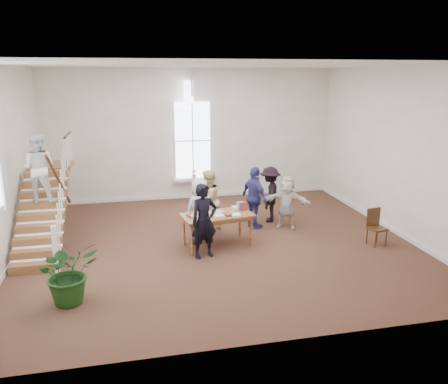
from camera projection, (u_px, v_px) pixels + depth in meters
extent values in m
plane|color=#44281A|center=(218.00, 243.00, 11.47)|extent=(10.00, 10.00, 0.00)
plane|color=beige|center=(192.00, 135.00, 15.13)|extent=(10.00, 0.00, 10.00)
plane|color=beige|center=(275.00, 213.00, 6.64)|extent=(10.00, 0.00, 10.00)
plane|color=beige|center=(1.00, 167.00, 9.87)|extent=(0.00, 9.00, 9.00)
plane|color=beige|center=(397.00, 151.00, 11.89)|extent=(0.00, 9.00, 9.00)
plane|color=white|center=(217.00, 65.00, 10.29)|extent=(10.00, 10.00, 0.00)
cube|color=white|center=(194.00, 179.00, 15.37)|extent=(1.45, 0.28, 0.10)
plane|color=white|center=(193.00, 141.00, 15.12)|extent=(2.60, 0.00, 2.60)
plane|color=white|center=(192.00, 93.00, 14.70)|extent=(0.60, 0.60, 0.85)
cube|color=white|center=(194.00, 196.00, 15.68)|extent=(10.00, 0.04, 0.12)
imported|color=pink|center=(194.00, 174.00, 15.28)|extent=(0.17, 0.17, 0.30)
cube|color=brown|center=(36.00, 267.00, 9.82)|extent=(1.10, 0.30, 0.20)
cube|color=brown|center=(37.00, 253.00, 10.05)|extent=(1.10, 0.30, 0.20)
cube|color=brown|center=(39.00, 241.00, 10.28)|extent=(1.10, 0.30, 0.20)
cube|color=brown|center=(40.00, 228.00, 10.51)|extent=(1.10, 0.30, 0.20)
cube|color=brown|center=(42.00, 217.00, 10.74)|extent=(1.10, 0.30, 0.20)
cube|color=brown|center=(43.00, 205.00, 10.97)|extent=(1.10, 0.30, 0.20)
cube|color=brown|center=(44.00, 195.00, 11.20)|extent=(1.10, 0.30, 0.20)
cube|color=brown|center=(45.00, 184.00, 11.43)|extent=(1.10, 0.30, 0.20)
cube|color=brown|center=(47.00, 174.00, 11.66)|extent=(1.10, 0.30, 0.20)
cube|color=brown|center=(52.00, 166.00, 12.50)|extent=(1.10, 1.20, 0.12)
cube|color=white|center=(55.00, 249.00, 9.65)|extent=(0.10, 0.10, 1.10)
cylinder|color=#39240F|center=(60.00, 182.00, 10.61)|extent=(0.07, 2.74, 1.86)
imported|color=silver|center=(39.00, 168.00, 10.71)|extent=(0.94, 0.79, 1.72)
cube|color=brown|center=(217.00, 215.00, 11.12)|extent=(1.91, 1.19, 0.05)
cube|color=brown|center=(217.00, 218.00, 11.14)|extent=(1.78, 1.05, 0.10)
cylinder|color=brown|center=(192.00, 240.00, 10.63)|extent=(0.07, 0.07, 0.79)
cylinder|color=brown|center=(251.00, 231.00, 11.21)|extent=(0.07, 0.07, 0.79)
cylinder|color=brown|center=(184.00, 231.00, 11.25)|extent=(0.07, 0.07, 0.79)
cylinder|color=brown|center=(240.00, 223.00, 11.83)|extent=(0.07, 0.07, 0.79)
cube|color=silver|center=(219.00, 216.00, 10.88)|extent=(0.28, 0.31, 0.06)
cube|color=beige|center=(194.00, 217.00, 10.85)|extent=(0.22, 0.29, 0.05)
cube|color=tan|center=(203.00, 215.00, 10.99)|extent=(0.22, 0.28, 0.03)
cube|color=silver|center=(220.00, 213.00, 11.14)|extent=(0.27, 0.26, 0.05)
cube|color=#4C5972|center=(228.00, 214.00, 11.11)|extent=(0.24, 0.26, 0.02)
cube|color=maroon|center=(227.00, 214.00, 11.04)|extent=(0.28, 0.34, 0.06)
cube|color=white|center=(221.00, 214.00, 11.08)|extent=(0.29, 0.34, 0.04)
cube|color=#BFB299|center=(218.00, 212.00, 11.23)|extent=(0.25, 0.26, 0.06)
cube|color=silver|center=(222.00, 212.00, 11.25)|extent=(0.25, 0.32, 0.02)
cube|color=beige|center=(208.00, 214.00, 11.12)|extent=(0.20, 0.28, 0.04)
cube|color=tan|center=(199.00, 213.00, 11.16)|extent=(0.17, 0.24, 0.05)
cube|color=silver|center=(199.00, 212.00, 11.19)|extent=(0.26, 0.24, 0.05)
cube|color=#4C5972|center=(231.00, 213.00, 11.16)|extent=(0.24, 0.25, 0.04)
cube|color=maroon|center=(191.00, 215.00, 10.94)|extent=(0.23, 0.26, 0.05)
cube|color=white|center=(236.00, 215.00, 10.96)|extent=(0.22, 0.26, 0.05)
cube|color=#BFB299|center=(200.00, 213.00, 11.14)|extent=(0.25, 0.25, 0.06)
cube|color=silver|center=(206.00, 216.00, 10.94)|extent=(0.20, 0.32, 0.02)
cube|color=beige|center=(236.00, 208.00, 11.55)|extent=(0.21, 0.29, 0.06)
imported|color=black|center=(204.00, 221.00, 10.39)|extent=(0.76, 0.60, 1.82)
imported|color=silver|center=(200.00, 209.00, 11.61)|extent=(0.92, 0.74, 1.65)
imported|color=beige|center=(208.00, 201.00, 12.13)|extent=(1.08, 1.05, 1.76)
imported|color=#393682|center=(254.00, 198.00, 12.41)|extent=(0.78, 1.13, 1.78)
imported|color=black|center=(270.00, 194.00, 12.97)|extent=(1.00, 1.23, 1.67)
imported|color=silver|center=(287.00, 202.00, 12.43)|extent=(1.45, 1.08, 1.52)
imported|color=#173C13|center=(69.00, 272.00, 8.37)|extent=(1.43, 1.36, 1.25)
cube|color=#39240F|center=(377.00, 229.00, 11.24)|extent=(0.47, 0.47, 0.05)
cube|color=#39240F|center=(373.00, 217.00, 11.34)|extent=(0.41, 0.11, 0.49)
cylinder|color=#39240F|center=(376.00, 240.00, 11.10)|extent=(0.04, 0.04, 0.43)
cylinder|color=#39240F|center=(386.00, 238.00, 11.21)|extent=(0.04, 0.04, 0.43)
cylinder|color=#39240F|center=(367.00, 236.00, 11.39)|extent=(0.04, 0.04, 0.43)
cylinder|color=#39240F|center=(377.00, 234.00, 11.51)|extent=(0.04, 0.04, 0.43)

